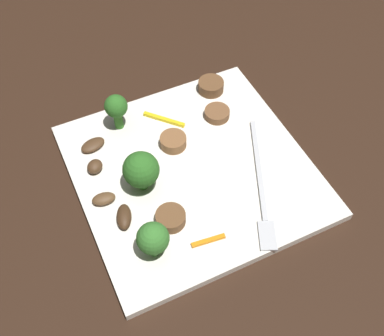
{
  "coord_description": "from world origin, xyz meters",
  "views": [
    {
      "loc": [
        0.3,
        -0.14,
        0.46
      ],
      "look_at": [
        0.0,
        0.0,
        0.01
      ],
      "focal_mm": 44.26,
      "sensor_mm": 36.0,
      "label": 1
    }
  ],
  "objects_px": {
    "mushroom_3": "(93,145)",
    "pepper_strip_2": "(208,241)",
    "plate": "(192,171)",
    "mushroom_0": "(103,198)",
    "fork": "(261,190)",
    "broccoli_floret_1": "(116,108)",
    "broccoli_floret_2": "(153,239)",
    "mushroom_1": "(124,217)",
    "broccoli_floret_0": "(142,172)",
    "sausage_slice_0": "(211,86)",
    "pepper_strip_0": "(166,119)",
    "sausage_slice_2": "(173,141)",
    "sausage_slice_3": "(171,218)",
    "mushroom_2": "(95,167)",
    "sausage_slice_1": "(217,113)"
  },
  "relations": [
    {
      "from": "broccoli_floret_2",
      "to": "mushroom_3",
      "type": "xyz_separation_m",
      "value": [
        -0.16,
        -0.01,
        -0.02
      ]
    },
    {
      "from": "fork",
      "to": "broccoli_floret_1",
      "type": "distance_m",
      "value": 0.2
    },
    {
      "from": "broccoli_floret_1",
      "to": "mushroom_0",
      "type": "distance_m",
      "value": 0.11
    },
    {
      "from": "mushroom_2",
      "to": "pepper_strip_0",
      "type": "xyz_separation_m",
      "value": [
        -0.04,
        0.11,
        -0.0
      ]
    },
    {
      "from": "pepper_strip_2",
      "to": "broccoli_floret_2",
      "type": "bearing_deg",
      "value": -102.99
    },
    {
      "from": "broccoli_floret_1",
      "to": "mushroom_1",
      "type": "distance_m",
      "value": 0.14
    },
    {
      "from": "mushroom_1",
      "to": "mushroom_3",
      "type": "distance_m",
      "value": 0.11
    },
    {
      "from": "sausage_slice_2",
      "to": "broccoli_floret_1",
      "type": "bearing_deg",
      "value": -139.5
    },
    {
      "from": "sausage_slice_2",
      "to": "mushroom_1",
      "type": "bearing_deg",
      "value": -50.99
    },
    {
      "from": "broccoli_floret_0",
      "to": "broccoli_floret_2",
      "type": "xyz_separation_m",
      "value": [
        0.08,
        -0.02,
        -0.0
      ]
    },
    {
      "from": "broccoli_floret_2",
      "to": "sausage_slice_0",
      "type": "distance_m",
      "value": 0.25
    },
    {
      "from": "sausage_slice_2",
      "to": "mushroom_0",
      "type": "xyz_separation_m",
      "value": [
        0.04,
        -0.1,
        -0.0
      ]
    },
    {
      "from": "mushroom_0",
      "to": "mushroom_3",
      "type": "distance_m",
      "value": 0.08
    },
    {
      "from": "broccoli_floret_1",
      "to": "mushroom_2",
      "type": "xyz_separation_m",
      "value": [
        0.05,
        -0.05,
        -0.03
      ]
    },
    {
      "from": "mushroom_1",
      "to": "broccoli_floret_1",
      "type": "bearing_deg",
      "value": 162.2
    },
    {
      "from": "broccoli_floret_1",
      "to": "mushroom_0",
      "type": "bearing_deg",
      "value": -29.29
    },
    {
      "from": "plate",
      "to": "sausage_slice_0",
      "type": "bearing_deg",
      "value": 143.7
    },
    {
      "from": "mushroom_2",
      "to": "plate",
      "type": "bearing_deg",
      "value": 66.11
    },
    {
      "from": "sausage_slice_3",
      "to": "mushroom_0",
      "type": "bearing_deg",
      "value": -135.14
    },
    {
      "from": "sausage_slice_2",
      "to": "mushroom_0",
      "type": "height_order",
      "value": "sausage_slice_2"
    },
    {
      "from": "mushroom_1",
      "to": "pepper_strip_2",
      "type": "relative_size",
      "value": 0.85
    },
    {
      "from": "mushroom_3",
      "to": "pepper_strip_2",
      "type": "xyz_separation_m",
      "value": [
        0.18,
        0.07,
        -0.0
      ]
    },
    {
      "from": "sausage_slice_3",
      "to": "mushroom_0",
      "type": "relative_size",
      "value": 1.24
    },
    {
      "from": "sausage_slice_0",
      "to": "mushroom_3",
      "type": "height_order",
      "value": "sausage_slice_0"
    },
    {
      "from": "sausage_slice_2",
      "to": "pepper_strip_0",
      "type": "xyz_separation_m",
      "value": [
        -0.04,
        0.01,
        -0.0
      ]
    },
    {
      "from": "broccoli_floret_1",
      "to": "mushroom_1",
      "type": "relative_size",
      "value": 1.59
    },
    {
      "from": "mushroom_0",
      "to": "mushroom_3",
      "type": "xyz_separation_m",
      "value": [
        -0.08,
        0.01,
        -0.0
      ]
    },
    {
      "from": "broccoli_floret_2",
      "to": "mushroom_1",
      "type": "bearing_deg",
      "value": -163.59
    },
    {
      "from": "fork",
      "to": "sausage_slice_1",
      "type": "distance_m",
      "value": 0.13
    },
    {
      "from": "plate",
      "to": "sausage_slice_2",
      "type": "height_order",
      "value": "sausage_slice_2"
    },
    {
      "from": "broccoli_floret_0",
      "to": "sausage_slice_0",
      "type": "distance_m",
      "value": 0.18
    },
    {
      "from": "fork",
      "to": "broccoli_floret_2",
      "type": "bearing_deg",
      "value": -58.16
    },
    {
      "from": "mushroom_0",
      "to": "pepper_strip_2",
      "type": "distance_m",
      "value": 0.13
    },
    {
      "from": "mushroom_0",
      "to": "mushroom_1",
      "type": "bearing_deg",
      "value": 19.83
    },
    {
      "from": "mushroom_2",
      "to": "pepper_strip_0",
      "type": "relative_size",
      "value": 0.36
    },
    {
      "from": "mushroom_0",
      "to": "pepper_strip_2",
      "type": "bearing_deg",
      "value": 40.57
    },
    {
      "from": "sausage_slice_3",
      "to": "broccoli_floret_2",
      "type": "bearing_deg",
      "value": -48.53
    },
    {
      "from": "mushroom_3",
      "to": "pepper_strip_2",
      "type": "bearing_deg",
      "value": 21.62
    },
    {
      "from": "fork",
      "to": "broccoli_floret_1",
      "type": "bearing_deg",
      "value": -121.2
    },
    {
      "from": "sausage_slice_3",
      "to": "mushroom_0",
      "type": "distance_m",
      "value": 0.08
    },
    {
      "from": "pepper_strip_2",
      "to": "pepper_strip_0",
      "type": "bearing_deg",
      "value": 171.07
    },
    {
      "from": "broccoli_floret_1",
      "to": "mushroom_1",
      "type": "xyz_separation_m",
      "value": [
        0.13,
        -0.04,
        -0.03
      ]
    },
    {
      "from": "plate",
      "to": "fork",
      "type": "xyz_separation_m",
      "value": [
        0.06,
        0.06,
        0.01
      ]
    },
    {
      "from": "broccoli_floret_2",
      "to": "mushroom_3",
      "type": "relative_size",
      "value": 1.51
    },
    {
      "from": "broccoli_floret_2",
      "to": "pepper_strip_0",
      "type": "xyz_separation_m",
      "value": [
        -0.17,
        0.08,
        -0.03
      ]
    },
    {
      "from": "mushroom_2",
      "to": "mushroom_3",
      "type": "bearing_deg",
      "value": 166.2
    },
    {
      "from": "plate",
      "to": "mushroom_0",
      "type": "relative_size",
      "value": 10.08
    },
    {
      "from": "mushroom_0",
      "to": "sausage_slice_0",
      "type": "bearing_deg",
      "value": 119.31
    },
    {
      "from": "fork",
      "to": "sausage_slice_0",
      "type": "xyz_separation_m",
      "value": [
        -0.17,
        0.02,
        0.01
      ]
    },
    {
      "from": "pepper_strip_0",
      "to": "broccoli_floret_1",
      "type": "bearing_deg",
      "value": -105.31
    }
  ]
}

